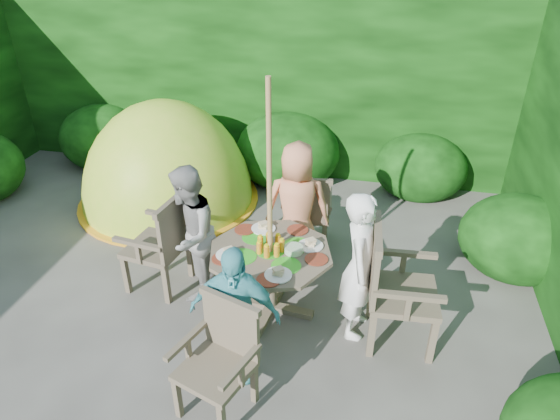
% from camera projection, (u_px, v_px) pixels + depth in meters
% --- Properties ---
extents(ground, '(60.00, 60.00, 0.00)m').
position_uv_depth(ground, '(145.00, 336.00, 4.40)').
color(ground, '#494741').
rests_on(ground, ground).
extents(hedge_enclosure, '(9.00, 9.00, 2.50)m').
position_uv_depth(hedge_enclosure, '(187.00, 147.00, 4.91)').
color(hedge_enclosure, black).
rests_on(hedge_enclosure, ground).
extents(patio_table, '(1.25, 1.25, 0.79)m').
position_uv_depth(patio_table, '(271.00, 260.00, 4.44)').
color(patio_table, '#483E2F').
rests_on(patio_table, ground).
extents(parasol_pole, '(0.05, 0.05, 2.20)m').
position_uv_depth(parasol_pole, '(270.00, 207.00, 4.17)').
color(parasol_pole, olive).
rests_on(parasol_pole, ground).
extents(garden_chair_right, '(0.60, 0.67, 1.05)m').
position_uv_depth(garden_chair_right, '(393.00, 286.00, 4.12)').
color(garden_chair_right, '#483E2F').
rests_on(garden_chair_right, ground).
extents(garden_chair_left, '(0.60, 0.65, 0.97)m').
position_uv_depth(garden_chair_left, '(163.00, 242.00, 4.77)').
color(garden_chair_left, '#483E2F').
rests_on(garden_chair_left, ground).
extents(garden_chair_back, '(0.59, 0.54, 0.89)m').
position_uv_depth(garden_chair_back, '(307.00, 210.00, 5.39)').
color(garden_chair_back, '#483E2F').
rests_on(garden_chair_back, ground).
extents(garden_chair_front, '(0.64, 0.60, 0.86)m').
position_uv_depth(garden_chair_front, '(221.00, 357.00, 3.58)').
color(garden_chair_front, '#483E2F').
rests_on(garden_chair_front, ground).
extents(child_right, '(0.34, 0.51, 1.36)m').
position_uv_depth(child_right, '(360.00, 266.00, 4.16)').
color(child_right, white).
rests_on(child_right, ground).
extents(child_left, '(0.60, 0.72, 1.34)m').
position_uv_depth(child_left, '(189.00, 234.00, 4.61)').
color(child_left, gray).
rests_on(child_left, ground).
extents(child_back, '(0.72, 0.52, 1.36)m').
position_uv_depth(child_back, '(297.00, 206.00, 5.04)').
color(child_back, '#DD845B').
rests_on(child_back, ground).
extents(child_front, '(0.72, 0.33, 1.20)m').
position_uv_depth(child_front, '(235.00, 314.00, 3.77)').
color(child_front, '#4FB0B9').
rests_on(child_front, ground).
extents(dome_tent, '(2.52, 2.52, 2.65)m').
position_uv_depth(dome_tent, '(170.00, 200.00, 6.57)').
color(dome_tent, '#A3D829').
rests_on(dome_tent, ground).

